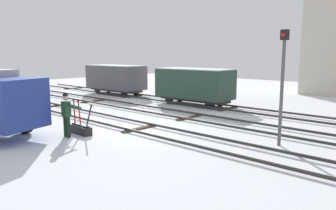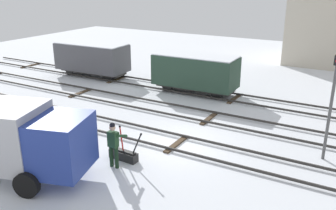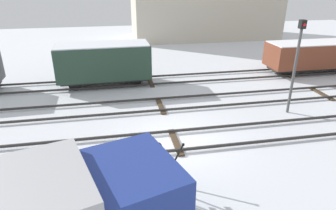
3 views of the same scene
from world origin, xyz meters
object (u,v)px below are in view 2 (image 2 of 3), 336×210
(rail_worker, at_px, (114,142))
(freight_car_far_end, at_px, (92,57))
(freight_car_back_track, at_px, (195,71))
(delivery_truck, at_px, (3,136))
(signal_post, at_px, (332,99))
(switch_lever_frame, at_px, (123,154))

(rail_worker, distance_m, freight_car_far_end, 14.11)
(rail_worker, relative_size, freight_car_back_track, 0.35)
(rail_worker, relative_size, freight_car_far_end, 0.34)
(rail_worker, relative_size, delivery_truck, 0.28)
(rail_worker, bearing_deg, freight_car_far_end, 136.49)
(freight_car_back_track, bearing_deg, signal_post, -34.34)
(delivery_truck, distance_m, freight_car_back_track, 12.68)
(signal_post, bearing_deg, rail_worker, -145.72)
(switch_lever_frame, height_order, rail_worker, rail_worker)
(switch_lever_frame, height_order, delivery_truck, delivery_truck)
(switch_lever_frame, height_order, freight_car_far_end, freight_car_far_end)
(rail_worker, relative_size, signal_post, 0.44)
(signal_post, relative_size, freight_car_back_track, 0.81)
(signal_post, xyz_separation_m, freight_car_back_track, (-8.36, 5.47, -1.16))
(signal_post, bearing_deg, switch_lever_frame, -149.75)
(signal_post, xyz_separation_m, freight_car_far_end, (-16.66, 5.47, -1.15))
(switch_lever_frame, distance_m, rail_worker, 1.03)
(delivery_truck, height_order, freight_car_far_end, delivery_truck)
(rail_worker, distance_m, signal_post, 8.44)
(freight_car_back_track, bearing_deg, delivery_truck, -97.88)
(freight_car_far_end, bearing_deg, delivery_truck, -63.53)
(rail_worker, xyz_separation_m, signal_post, (6.86, 4.67, 1.51))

